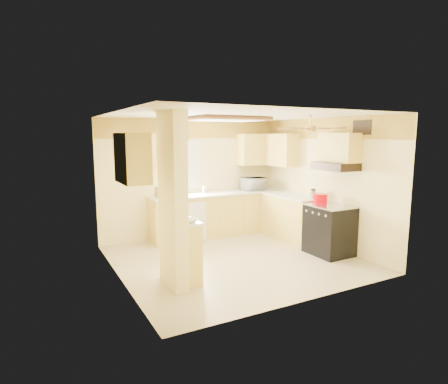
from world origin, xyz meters
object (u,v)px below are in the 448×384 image
dutch_oven (320,198)px  stove (329,230)px  bowl (190,220)px  kettle (313,194)px  microwave (254,184)px

dutch_oven → stove: bearing=-80.2°
stove → bowl: (-2.81, -0.14, 0.51)m
stove → kettle: (0.08, 0.56, 0.57)m
microwave → bowl: size_ratio=2.35×
dutch_oven → microwave: bearing=97.8°
bowl → dutch_oven: bearing=7.4°
bowl → kettle: bearing=13.6°
bowl → kettle: (2.89, 0.70, 0.07)m
stove → dutch_oven: dutch_oven is taller
bowl → microwave: bearing=41.8°
stove → dutch_oven: bearing=99.8°
microwave → bowl: microwave is taller
stove → microwave: 2.22m
bowl → kettle: 2.97m
dutch_oven → kettle: (0.12, 0.34, 0.02)m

